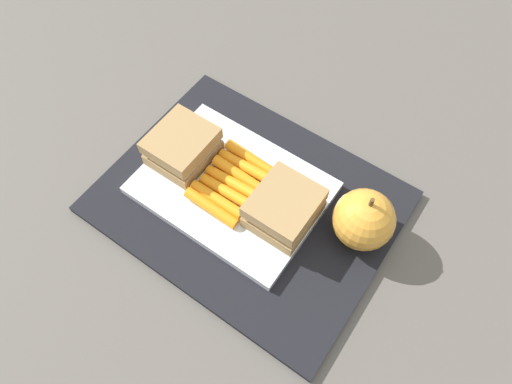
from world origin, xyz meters
name	(u,v)px	position (x,y,z in m)	size (l,w,h in m)	color
ground_plane	(248,203)	(0.00, 0.00, 0.00)	(2.40, 2.40, 0.00)	#56514C
lunchbag_mat	(248,202)	(0.00, 0.00, 0.01)	(0.36, 0.28, 0.01)	black
food_tray	(232,188)	(-0.03, 0.00, 0.02)	(0.23, 0.17, 0.01)	white
sandwich_half_left	(182,147)	(-0.10, 0.00, 0.04)	(0.07, 0.08, 0.04)	#9E7A4C
sandwich_half_right	(284,208)	(0.05, 0.00, 0.04)	(0.07, 0.08, 0.04)	#9E7A4C
carrot_sticks_bundle	(232,183)	(-0.03, 0.00, 0.03)	(0.08, 0.10, 0.02)	orange
apple	(364,220)	(0.14, 0.04, 0.05)	(0.07, 0.07, 0.08)	gold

